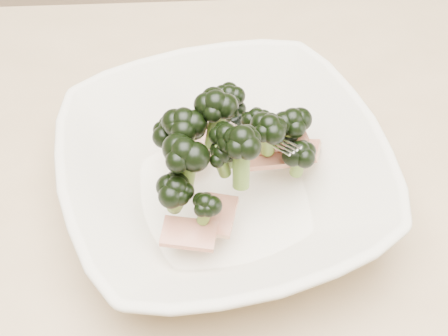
# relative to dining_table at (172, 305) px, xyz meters

# --- Properties ---
(dining_table) EXTENTS (1.20, 0.80, 0.75)m
(dining_table) POSITION_rel_dining_table_xyz_m (0.00, 0.00, 0.00)
(dining_table) COLOR tan
(dining_table) RESTS_ON ground
(broccoli_dish) EXTENTS (0.38, 0.38, 0.14)m
(broccoli_dish) POSITION_rel_dining_table_xyz_m (0.06, 0.07, 0.14)
(broccoli_dish) COLOR beige
(broccoli_dish) RESTS_ON dining_table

